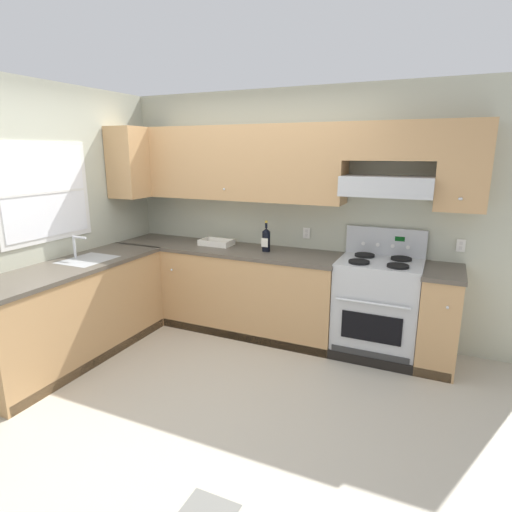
{
  "coord_description": "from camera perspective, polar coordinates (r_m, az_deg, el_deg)",
  "views": [
    {
      "loc": [
        1.83,
        -2.65,
        1.92
      ],
      "look_at": [
        0.32,
        0.7,
        1.0
      ],
      "focal_mm": 29.38,
      "sensor_mm": 36.0,
      "label": 1
    }
  ],
  "objects": [
    {
      "name": "counter_left_run",
      "position": [
        4.31,
        -23.55,
        -6.96
      ],
      "size": [
        0.63,
        1.91,
        1.13
      ],
      "color": "tan",
      "rests_on": "ground_plane"
    },
    {
      "name": "ground_plane",
      "position": [
        3.75,
        -9.28,
        -16.95
      ],
      "size": [
        7.04,
        7.04,
        0.0
      ],
      "primitive_type": "plane",
      "color": "#B2AA99"
    },
    {
      "name": "counter_back_run",
      "position": [
        4.56,
        -1.2,
        -4.76
      ],
      "size": [
        3.6,
        0.65,
        0.91
      ],
      "color": "tan",
      "rests_on": "ground_plane"
    },
    {
      "name": "stove",
      "position": [
        4.19,
        16.15,
        -6.66
      ],
      "size": [
        0.76,
        0.62,
        1.2
      ],
      "color": "#B7BABC",
      "rests_on": "ground_plane"
    },
    {
      "name": "wall_left",
      "position": [
        4.51,
        -25.52,
        5.34
      ],
      "size": [
        0.47,
        4.0,
        2.55
      ],
      "color": "#B7BAA3",
      "rests_on": "ground_plane"
    },
    {
      "name": "wall_back",
      "position": [
        4.44,
        5.31,
        8.29
      ],
      "size": [
        4.68,
        0.57,
        2.55
      ],
      "color": "#B7BAA3",
      "rests_on": "ground_plane"
    },
    {
      "name": "bowl",
      "position": [
        4.66,
        -5.4,
        1.74
      ],
      "size": [
        0.36,
        0.22,
        0.06
      ],
      "color": "white",
      "rests_on": "counter_back_run"
    },
    {
      "name": "wine_bottle",
      "position": [
        4.33,
        1.39,
        2.31
      ],
      "size": [
        0.08,
        0.09,
        0.32
      ],
      "color": "black",
      "rests_on": "counter_back_run"
    }
  ]
}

